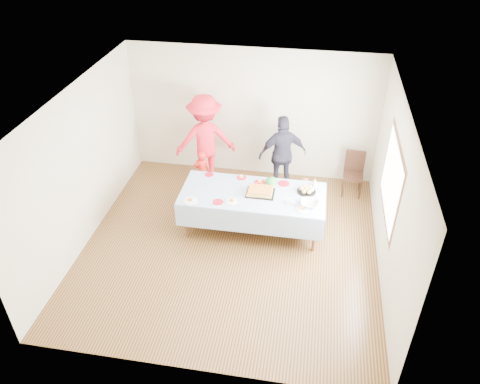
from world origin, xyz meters
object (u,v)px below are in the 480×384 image
object	(u,v)px
dining_chair	(354,170)
adult_left	(205,139)
party_table	(253,196)
birthday_cake	(260,191)

from	to	relation	value
dining_chair	adult_left	size ratio (longest dim) A/B	0.48
party_table	dining_chair	distance (m)	2.37
birthday_cake	adult_left	bearing A→B (deg)	131.67
adult_left	birthday_cake	bearing A→B (deg)	113.97
birthday_cake	dining_chair	world-z (taller)	dining_chair
party_table	dining_chair	xyz separation A→B (m)	(1.80, 1.52, -0.23)
party_table	adult_left	bearing A→B (deg)	128.45
party_table	adult_left	distance (m)	1.92
party_table	dining_chair	bearing A→B (deg)	40.17
dining_chair	birthday_cake	bearing A→B (deg)	-135.35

